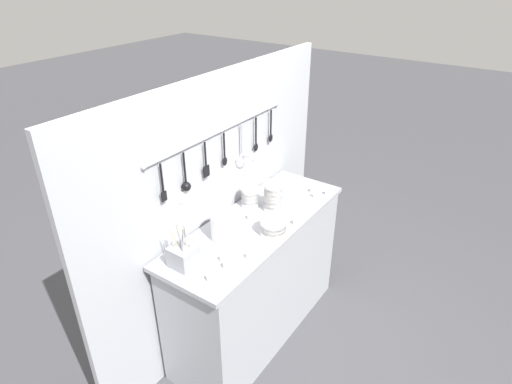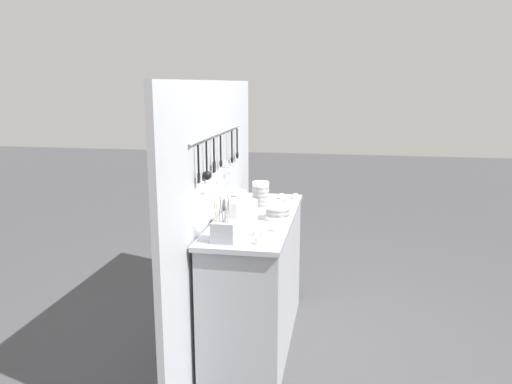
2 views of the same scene
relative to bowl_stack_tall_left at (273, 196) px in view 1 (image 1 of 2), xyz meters
name	(u,v)px [view 1 (image 1 of 2)]	position (x,y,z in m)	size (l,w,h in m)	color
ground_plane	(257,328)	(-0.18, 0.00, -1.05)	(20.00, 20.00, 0.00)	#424247
counter	(257,279)	(-0.18, 0.00, -0.57)	(1.46, 0.51, 0.95)	#9EA0A8
back_wall	(222,210)	(-0.18, 0.29, -0.12)	(2.26, 0.11, 1.86)	#A8AAB2
bowl_stack_tall_left	(273,196)	(0.00, 0.00, 0.00)	(0.12, 0.12, 0.21)	white
bowl_stack_back_corner	(273,226)	(-0.24, -0.16, -0.05)	(0.16, 0.16, 0.10)	white
bowl_stack_short_front	(250,197)	(-0.05, 0.15, -0.03)	(0.11, 0.11, 0.15)	white
plate_stack	(227,226)	(-0.43, 0.05, -0.02)	(0.20, 0.20, 0.17)	white
steel_mixing_bowl	(281,192)	(0.21, 0.06, -0.08)	(0.14, 0.14, 0.04)	#93969E
cutlery_caddy	(183,256)	(-0.77, 0.09, -0.04)	(0.13, 0.13, 0.27)	#93969E
cup_centre	(226,265)	(-0.66, -0.12, -0.08)	(0.04, 0.04, 0.04)	white
cup_edge_near	(316,195)	(0.32, -0.16, -0.08)	(0.04, 0.04, 0.04)	white
cup_by_caddy	(296,222)	(-0.07, -0.22, -0.08)	(0.04, 0.04, 0.04)	white
cup_back_right	(251,217)	(-0.18, 0.05, -0.08)	(0.04, 0.04, 0.04)	white
cup_front_right	(210,278)	(-0.79, -0.12, -0.08)	(0.04, 0.04, 0.04)	white
cup_mid_row	(313,190)	(0.37, -0.11, -0.08)	(0.04, 0.04, 0.04)	white
cup_beside_plates	(249,256)	(-0.52, -0.18, -0.08)	(0.04, 0.04, 0.04)	white
cup_edge_far	(328,192)	(0.40, -0.22, -0.08)	(0.04, 0.04, 0.04)	white
cup_front_left	(223,258)	(-0.62, -0.07, -0.08)	(0.04, 0.04, 0.04)	white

